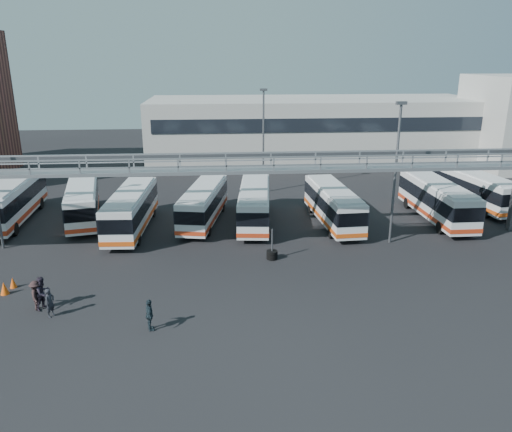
{
  "coord_description": "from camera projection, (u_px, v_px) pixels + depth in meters",
  "views": [
    {
      "loc": [
        -0.55,
        -26.64,
        13.09
      ],
      "look_at": [
        2.02,
        6.0,
        2.61
      ],
      "focal_mm": 35.0,
      "sensor_mm": 36.0,
      "label": 1
    }
  ],
  "objects": [
    {
      "name": "ground",
      "position": [
        230.0,
        290.0,
        29.33
      ],
      "size": [
        140.0,
        140.0,
        0.0
      ],
      "primitive_type": "plane",
      "color": "black",
      "rests_on": "ground"
    },
    {
      "name": "gantry",
      "position": [
        226.0,
        176.0,
        33.23
      ],
      "size": [
        51.4,
        5.15,
        7.1
      ],
      "color": "#93959B",
      "rests_on": "ground"
    },
    {
      "name": "warehouse",
      "position": [
        313.0,
        130.0,
        65.09
      ],
      "size": [
        42.0,
        14.0,
        8.0
      ],
      "primitive_type": "cube",
      "color": "#9E9E99",
      "rests_on": "ground"
    },
    {
      "name": "light_pole_mid",
      "position": [
        396.0,
        166.0,
        35.13
      ],
      "size": [
        0.7,
        0.35,
        10.21
      ],
      "color": "#4C4F54",
      "rests_on": "ground"
    },
    {
      "name": "light_pole_back",
      "position": [
        263.0,
        136.0,
        48.77
      ],
      "size": [
        0.7,
        0.35,
        10.21
      ],
      "color": "#4C4F54",
      "rests_on": "ground"
    },
    {
      "name": "bus_1",
      "position": [
        12.0,
        200.0,
        40.93
      ],
      "size": [
        3.24,
        11.42,
        3.43
      ],
      "rotation": [
        0.0,
        0.0,
        0.06
      ],
      "color": "silver",
      "rests_on": "ground"
    },
    {
      "name": "bus_2",
      "position": [
        83.0,
        201.0,
        41.26
      ],
      "size": [
        4.37,
        10.42,
        3.08
      ],
      "rotation": [
        0.0,
        0.0,
        0.21
      ],
      "color": "silver",
      "rests_on": "ground"
    },
    {
      "name": "bus_3",
      "position": [
        131.0,
        209.0,
        38.91
      ],
      "size": [
        2.94,
        10.64,
        3.2
      ],
      "rotation": [
        0.0,
        0.0,
        -0.05
      ],
      "color": "silver",
      "rests_on": "ground"
    },
    {
      "name": "bus_4",
      "position": [
        203.0,
        203.0,
        40.81
      ],
      "size": [
        4.1,
        10.24,
        3.03
      ],
      "rotation": [
        0.0,
        0.0,
        -0.18
      ],
      "color": "silver",
      "rests_on": "ground"
    },
    {
      "name": "bus_5",
      "position": [
        255.0,
        203.0,
        40.49
      ],
      "size": [
        3.4,
        10.44,
        3.11
      ],
      "rotation": [
        0.0,
        0.0,
        -0.1
      ],
      "color": "silver",
      "rests_on": "ground"
    },
    {
      "name": "bus_6",
      "position": [
        333.0,
        204.0,
        40.42
      ],
      "size": [
        2.93,
        10.32,
        3.1
      ],
      "rotation": [
        0.0,
        0.0,
        0.06
      ],
      "color": "silver",
      "rests_on": "ground"
    },
    {
      "name": "bus_8",
      "position": [
        437.0,
        199.0,
        41.44
      ],
      "size": [
        2.57,
        10.79,
        3.27
      ],
      "rotation": [
        0.0,
        0.0,
        0.01
      ],
      "color": "silver",
      "rests_on": "ground"
    },
    {
      "name": "bus_9",
      "position": [
        474.0,
        188.0,
        45.18
      ],
      "size": [
        3.85,
        10.59,
        3.14
      ],
      "rotation": [
        0.0,
        0.0,
        0.14
      ],
      "color": "silver",
      "rests_on": "ground"
    },
    {
      "name": "pedestrian_a",
      "position": [
        50.0,
        303.0,
        26.13
      ],
      "size": [
        0.58,
        0.68,
        1.58
      ],
      "primitive_type": "imported",
      "rotation": [
        0.0,
        0.0,
        1.15
      ],
      "color": "#22232A",
      "rests_on": "ground"
    },
    {
      "name": "pedestrian_b",
      "position": [
        43.0,
        293.0,
        26.92
      ],
      "size": [
        1.05,
        1.13,
        1.86
      ],
      "primitive_type": "imported",
      "rotation": [
        0.0,
        0.0,
        1.07
      ],
      "color": "#2A222F",
      "rests_on": "ground"
    },
    {
      "name": "pedestrian_c",
      "position": [
        36.0,
        295.0,
        26.84
      ],
      "size": [
        0.87,
        1.2,
        1.67
      ],
      "primitive_type": "imported",
      "rotation": [
        0.0,
        0.0,
        1.83
      ],
      "color": "black",
      "rests_on": "ground"
    },
    {
      "name": "pedestrian_d",
      "position": [
        150.0,
        315.0,
        24.78
      ],
      "size": [
        0.65,
        1.05,
        1.67
      ],
      "primitive_type": "imported",
      "rotation": [
        0.0,
        0.0,
        1.84
      ],
      "color": "#1A2830",
      "rests_on": "ground"
    },
    {
      "name": "cone_left",
      "position": [
        4.0,
        288.0,
        28.71
      ],
      "size": [
        0.63,
        0.63,
        0.76
      ],
      "primitive_type": "cone",
      "rotation": [
        0.0,
        0.0,
        -0.42
      ],
      "color": "#EC530D",
      "rests_on": "ground"
    },
    {
      "name": "cone_right",
      "position": [
        13.0,
        283.0,
        29.56
      ],
      "size": [
        0.49,
        0.49,
        0.64
      ],
      "primitive_type": "cone",
      "rotation": [
        0.0,
        0.0,
        -0.26
      ],
      "color": "#EC530D",
      "rests_on": "ground"
    },
    {
      "name": "tire_stack",
      "position": [
        272.0,
        254.0,
        33.72
      ],
      "size": [
        0.75,
        0.75,
        2.15
      ],
      "color": "black",
      "rests_on": "ground"
    }
  ]
}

